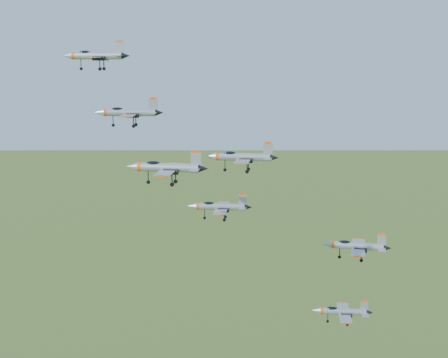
{
  "coord_description": "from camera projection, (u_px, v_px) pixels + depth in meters",
  "views": [
    {
      "loc": [
        17.34,
        -103.38,
        153.37
      ],
      "look_at": [
        11.62,
        0.95,
        132.2
      ],
      "focal_mm": 50.0,
      "sensor_mm": 36.0,
      "label": 1
    }
  ],
  "objects": [
    {
      "name": "jet_right_high",
      "position": [
        166.0,
        167.0,
        85.99
      ],
      "size": [
        11.74,
        9.74,
        3.14
      ],
      "rotation": [
        0.0,
        0.0,
        -0.1
      ],
      "color": "#969CA2"
    },
    {
      "name": "jet_extra",
      "position": [
        341.0,
        311.0,
        114.6
      ],
      "size": [
        11.3,
        9.31,
        3.02
      ],
      "rotation": [
        0.0,
        0.0,
        -0.04
      ],
      "color": "#969CA2"
    },
    {
      "name": "jet_right_low",
      "position": [
        219.0,
        206.0,
        99.14
      ],
      "size": [
        10.45,
        8.6,
        2.8
      ],
      "rotation": [
        0.0,
        0.0,
        -0.03
      ],
      "color": "#969CA2"
    },
    {
      "name": "jet_trail",
      "position": [
        355.0,
        246.0,
        108.49
      ],
      "size": [
        12.08,
        10.12,
        3.24
      ],
      "rotation": [
        0.0,
        0.0,
        -0.17
      ],
      "color": "#969CA2"
    },
    {
      "name": "jet_lead",
      "position": [
        95.0,
        56.0,
        118.62
      ],
      "size": [
        13.37,
        11.07,
        3.57
      ],
      "rotation": [
        0.0,
        0.0,
        -0.08
      ],
      "color": "#969CA2"
    },
    {
      "name": "jet_left_high",
      "position": [
        128.0,
        112.0,
        106.7
      ],
      "size": [
        12.04,
        9.89,
        3.23
      ],
      "rotation": [
        0.0,
        0.0,
        0.01
      ],
      "color": "#969CA2"
    },
    {
      "name": "jet_left_low",
      "position": [
        241.0,
        157.0,
        113.0
      ],
      "size": [
        13.48,
        11.16,
        3.6
      ],
      "rotation": [
        0.0,
        0.0,
        -0.08
      ],
      "color": "#969CA2"
    }
  ]
}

